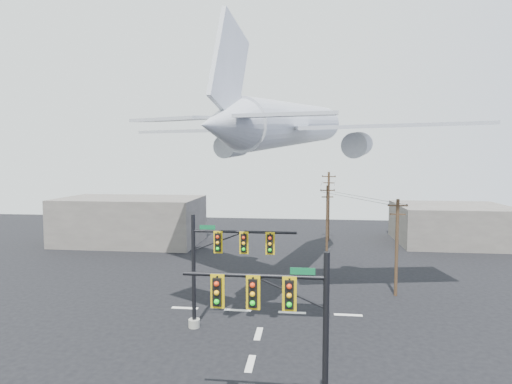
# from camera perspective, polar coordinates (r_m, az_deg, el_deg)

# --- Properties ---
(lane_markings) EXTENTS (14.00, 21.20, 0.01)m
(lane_markings) POSITION_cam_1_polar(r_m,az_deg,el_deg) (26.30, -0.36, -20.61)
(lane_markings) COLOR silver
(lane_markings) RESTS_ON ground
(signal_mast_near) EXTENTS (6.30, 0.82, 7.44)m
(signal_mast_near) POSITION_cam_1_polar(r_m,az_deg,el_deg) (18.42, 4.50, -17.90)
(signal_mast_near) COLOR gray
(signal_mast_near) RESTS_ON ground
(signal_mast_far) EXTENTS (7.11, 0.83, 7.53)m
(signal_mast_far) POSITION_cam_1_polar(r_m,az_deg,el_deg) (28.23, -5.00, -9.70)
(signal_mast_far) COLOR gray
(signal_mast_far) RESTS_ON ground
(utility_pole_a) EXTENTS (1.59, 0.26, 7.91)m
(utility_pole_a) POSITION_cam_1_polar(r_m,az_deg,el_deg) (36.57, 18.26, -6.80)
(utility_pole_a) COLOR #47341E
(utility_pole_a) RESTS_ON ground
(utility_pole_b) EXTENTS (1.65, 0.33, 8.16)m
(utility_pole_b) POSITION_cam_1_polar(r_m,az_deg,el_deg) (48.30, 9.46, -3.74)
(utility_pole_b) COLOR #47341E
(utility_pole_b) RESTS_ON ground
(utility_pole_c) EXTENTS (1.86, 0.68, 9.33)m
(utility_pole_c) POSITION_cam_1_polar(r_m,az_deg,el_deg) (58.69, 9.64, -1.67)
(utility_pole_c) COLOR #47341E
(utility_pole_c) RESTS_ON ground
(power_lines) EXTENTS (6.44, 23.14, 0.68)m
(power_lines) POSITION_cam_1_polar(r_m,az_deg,el_deg) (46.79, 11.48, 0.24)
(power_lines) COLOR black
(airliner) EXTENTS (30.48, 32.77, 8.70)m
(airliner) POSITION_cam_1_polar(r_m,az_deg,el_deg) (37.75, 4.91, 8.86)
(airliner) COLOR #B5BAC2
(building_left) EXTENTS (18.00, 10.00, 6.00)m
(building_left) POSITION_cam_1_polar(r_m,az_deg,el_deg) (58.60, -16.39, -3.66)
(building_left) COLOR #6A635D
(building_left) RESTS_ON ground
(building_right) EXTENTS (14.00, 12.00, 5.00)m
(building_right) POSITION_cam_1_polar(r_m,az_deg,el_deg) (61.93, 24.68, -3.92)
(building_right) COLOR #6A635D
(building_right) RESTS_ON ground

